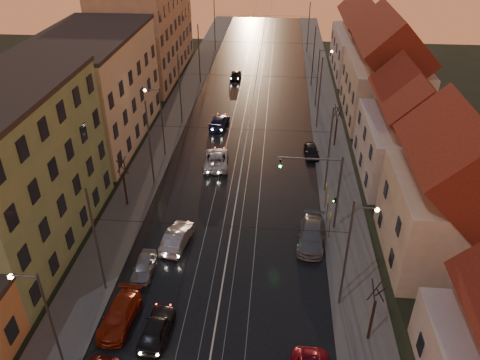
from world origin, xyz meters
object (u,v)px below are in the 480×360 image
(street_lamp_3, at_px, (320,72))
(parked_right_1, at_px, (312,235))
(driving_car_2, at_px, (216,159))
(driving_car_3, at_px, (219,122))
(street_lamp_0, at_px, (44,315))
(driving_car_0, at_px, (156,328))
(parked_left_2, at_px, (119,315))
(street_lamp_2, at_px, (159,116))
(street_lamp_1, at_px, (353,243))
(parked_right_2, at_px, (311,151))
(driving_car_4, at_px, (236,74))
(parked_left_3, at_px, (144,266))
(driving_car_1, at_px, (177,237))
(traffic_light_mast, at_px, (327,184))

(street_lamp_3, bearing_deg, parked_right_1, -94.16)
(driving_car_2, height_order, driving_car_3, driving_car_2)
(street_lamp_0, height_order, driving_car_0, street_lamp_0)
(street_lamp_0, distance_m, parked_left_2, 6.34)
(street_lamp_2, bearing_deg, street_lamp_1, -47.68)
(driving_car_3, bearing_deg, parked_left_2, 90.95)
(street_lamp_3, bearing_deg, parked_right_2, -95.85)
(street_lamp_2, height_order, driving_car_4, street_lamp_2)
(parked_left_2, bearing_deg, driving_car_2, 84.96)
(street_lamp_1, height_order, parked_right_1, street_lamp_1)
(street_lamp_0, height_order, parked_left_3, street_lamp_0)
(street_lamp_1, height_order, parked_right_2, street_lamp_1)
(driving_car_4, xyz_separation_m, parked_left_2, (-3.29, -50.41, 0.02))
(driving_car_2, relative_size, driving_car_4, 1.37)
(parked_left_3, relative_size, parked_right_1, 0.69)
(driving_car_0, height_order, driving_car_1, driving_car_1)
(driving_car_2, bearing_deg, parked_left_3, 73.68)
(street_lamp_3, relative_size, parked_right_1, 1.50)
(driving_car_2, bearing_deg, traffic_light_mast, 131.03)
(driving_car_2, bearing_deg, driving_car_1, 78.53)
(driving_car_1, height_order, driving_car_4, driving_car_1)
(driving_car_1, bearing_deg, traffic_light_mast, -156.77)
(street_lamp_1, distance_m, driving_car_1, 14.76)
(street_lamp_2, distance_m, parked_right_1, 21.75)
(parked_left_3, bearing_deg, parked_right_2, 55.43)
(driving_car_3, bearing_deg, parked_right_1, 121.48)
(driving_car_4, bearing_deg, driving_car_0, 90.42)
(street_lamp_2, bearing_deg, driving_car_2, -14.61)
(street_lamp_3, relative_size, parked_right_2, 2.20)
(street_lamp_3, height_order, parked_right_1, street_lamp_3)
(street_lamp_0, xyz_separation_m, parked_right_2, (16.70, 29.33, -4.27))
(street_lamp_3, distance_m, parked_left_2, 43.15)
(driving_car_2, height_order, parked_right_2, driving_car_2)
(driving_car_1, distance_m, parked_left_3, 4.07)
(traffic_light_mast, relative_size, parked_left_2, 1.50)
(street_lamp_0, bearing_deg, driving_car_1, 69.17)
(traffic_light_mast, distance_m, driving_car_4, 40.24)
(driving_car_4, bearing_deg, parked_right_2, 114.41)
(driving_car_2, bearing_deg, driving_car_3, -89.74)
(street_lamp_0, relative_size, traffic_light_mast, 1.11)
(parked_left_3, bearing_deg, driving_car_0, -68.03)
(driving_car_3, height_order, parked_left_3, driving_car_3)
(street_lamp_0, relative_size, driving_car_0, 1.91)
(driving_car_3, relative_size, parked_left_3, 1.31)
(driving_car_0, height_order, driving_car_3, driving_car_0)
(traffic_light_mast, height_order, parked_right_2, traffic_light_mast)
(driving_car_0, bearing_deg, driving_car_3, -85.29)
(street_lamp_3, distance_m, driving_car_0, 43.04)
(traffic_light_mast, xyz_separation_m, driving_car_3, (-11.66, 20.18, -3.90))
(street_lamp_0, distance_m, driving_car_2, 27.41)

